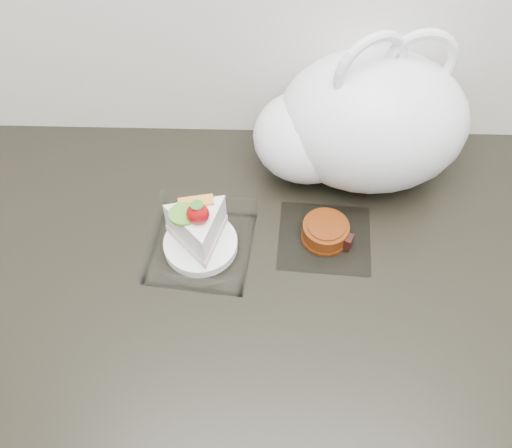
% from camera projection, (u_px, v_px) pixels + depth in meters
% --- Properties ---
extents(counter, '(2.04, 0.64, 0.90)m').
position_uv_depth(counter, '(299.00, 374.00, 1.28)').
color(counter, black).
rests_on(counter, ground).
extents(cake_tray, '(0.18, 0.18, 0.13)m').
position_uv_depth(cake_tray, '(200.00, 236.00, 0.91)').
color(cake_tray, white).
rests_on(cake_tray, counter).
extents(mooncake_wrap, '(0.16, 0.15, 0.04)m').
position_uv_depth(mooncake_wrap, '(326.00, 233.00, 0.94)').
color(mooncake_wrap, white).
rests_on(mooncake_wrap, counter).
extents(plastic_bag, '(0.41, 0.33, 0.29)m').
position_uv_depth(plastic_bag, '(359.00, 123.00, 0.95)').
color(plastic_bag, white).
rests_on(plastic_bag, counter).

